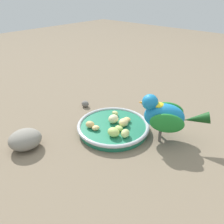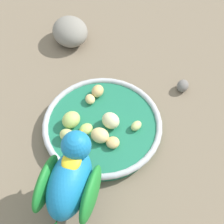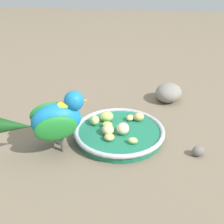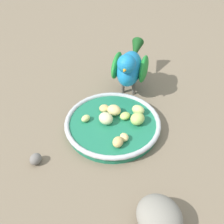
{
  "view_description": "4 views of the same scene",
  "coord_description": "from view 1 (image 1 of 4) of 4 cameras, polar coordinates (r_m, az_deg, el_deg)",
  "views": [
    {
      "loc": [
        -0.48,
        -0.4,
        0.42
      ],
      "look_at": [
        -0.0,
        0.03,
        0.06
      ],
      "focal_mm": 36.31,
      "sensor_mm": 36.0,
      "label": 1
    },
    {
      "loc": [
        0.26,
        -0.24,
        0.58
      ],
      "look_at": [
        -0.0,
        0.03,
        0.06
      ],
      "focal_mm": 54.56,
      "sensor_mm": 36.0,
      "label": 2
    },
    {
      "loc": [
        0.63,
        0.09,
        0.43
      ],
      "look_at": [
        -0.04,
        -0.01,
        0.06
      ],
      "focal_mm": 47.04,
      "sensor_mm": 36.0,
      "label": 3
    },
    {
      "loc": [
        -0.4,
        0.44,
        0.56
      ],
      "look_at": [
        -0.0,
        0.0,
        0.04
      ],
      "focal_mm": 51.73,
      "sensor_mm": 36.0,
      "label": 4
    }
  ],
  "objects": [
    {
      "name": "apple_piece_6",
      "position": [
        0.74,
        2.94,
        -2.65
      ],
      "size": [
        0.04,
        0.04,
        0.03
      ],
      "primitive_type": "ellipsoid",
      "rotation": [
        0.0,
        0.0,
        0.28
      ],
      "color": "#E5C67F",
      "rests_on": "feeding_bowl"
    },
    {
      "name": "apple_piece_8",
      "position": [
        0.69,
        3.35,
        -5.38
      ],
      "size": [
        0.04,
        0.03,
        0.02
      ],
      "primitive_type": "ellipsoid",
      "rotation": [
        0.0,
        0.0,
        3.38
      ],
      "color": "#C6D17A",
      "rests_on": "feeding_bowl"
    },
    {
      "name": "apple_piece_4",
      "position": [
        0.69,
        0.39,
        -5.08
      ],
      "size": [
        0.04,
        0.04,
        0.03
      ],
      "primitive_type": "ellipsoid",
      "rotation": [
        0.0,
        0.0,
        1.68
      ],
      "color": "#B2CC66",
      "rests_on": "feeding_bowl"
    },
    {
      "name": "apple_piece_7",
      "position": [
        0.8,
        0.8,
        -0.3
      ],
      "size": [
        0.02,
        0.02,
        0.02
      ],
      "primitive_type": "ellipsoid",
      "rotation": [
        0.0,
        0.0,
        4.73
      ],
      "color": "#C6D17A",
      "rests_on": "feeding_bowl"
    },
    {
      "name": "apple_piece_0",
      "position": [
        0.73,
        -5.54,
        -3.14
      ],
      "size": [
        0.03,
        0.04,
        0.02
      ],
      "primitive_type": "ellipsoid",
      "rotation": [
        0.0,
        0.0,
        5.08
      ],
      "color": "tan",
      "rests_on": "feeding_bowl"
    },
    {
      "name": "ground_plane",
      "position": [
        0.76,
        1.7,
        -4.67
      ],
      "size": [
        4.0,
        4.0,
        0.0
      ],
      "primitive_type": "plane",
      "color": "#756651"
    },
    {
      "name": "parrot",
      "position": [
        0.69,
        13.33,
        -0.82
      ],
      "size": [
        0.14,
        0.2,
        0.15
      ],
      "rotation": [
        0.0,
        0.0,
        2.08
      ],
      "color": "#59544C",
      "rests_on": "ground_plane"
    },
    {
      "name": "feeding_bowl",
      "position": [
        0.75,
        0.3,
        -3.78
      ],
      "size": [
        0.24,
        0.24,
        0.03
      ],
      "color": "#1E7251",
      "rests_on": "ground_plane"
    },
    {
      "name": "rock_large",
      "position": [
        0.71,
        -21.03,
        -6.46
      ],
      "size": [
        0.12,
        0.11,
        0.06
      ],
      "primitive_type": "ellipsoid",
      "rotation": [
        0.0,
        0.0,
        2.78
      ],
      "color": "gray",
      "rests_on": "ground_plane"
    },
    {
      "name": "apple_piece_3",
      "position": [
        0.75,
        0.16,
        -1.86
      ],
      "size": [
        0.04,
        0.03,
        0.03
      ],
      "primitive_type": "ellipsoid",
      "rotation": [
        0.0,
        0.0,
        6.25
      ],
      "color": "beige",
      "rests_on": "feeding_bowl"
    },
    {
      "name": "apple_piece_5",
      "position": [
        0.76,
        3.76,
        -1.96
      ],
      "size": [
        0.03,
        0.04,
        0.02
      ],
      "primitive_type": "ellipsoid",
      "rotation": [
        0.0,
        0.0,
        4.15
      ],
      "color": "tan",
      "rests_on": "feeding_bowl"
    },
    {
      "name": "apple_piece_1",
      "position": [
        0.72,
        -4.13,
        -4.02
      ],
      "size": [
        0.03,
        0.03,
        0.02
      ],
      "primitive_type": "ellipsoid",
      "rotation": [
        0.0,
        0.0,
        2.58
      ],
      "color": "#E5C67F",
      "rests_on": "feeding_bowl"
    },
    {
      "name": "pebble_0",
      "position": [
        0.9,
        -6.78,
        2.05
      ],
      "size": [
        0.03,
        0.04,
        0.03
      ],
      "primitive_type": "ellipsoid",
      "rotation": [
        0.0,
        0.0,
        5.01
      ],
      "color": "slate",
      "rests_on": "ground_plane"
    },
    {
      "name": "apple_piece_2",
      "position": [
        0.72,
        1.73,
        -4.14
      ],
      "size": [
        0.02,
        0.03,
        0.02
      ],
      "primitive_type": "ellipsoid",
      "rotation": [
        0.0,
        0.0,
        4.7
      ],
      "color": "#B2CC66",
      "rests_on": "feeding_bowl"
    }
  ]
}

